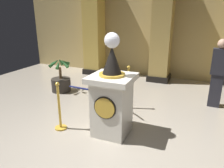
{
  "coord_description": "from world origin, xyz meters",
  "views": [
    {
      "loc": [
        1.28,
        -2.97,
        2.21
      ],
      "look_at": [
        -0.15,
        0.42,
        1.0
      ],
      "focal_mm": 34.05,
      "sensor_mm": 36.0,
      "label": 1
    }
  ],
  "objects_px": {
    "pedestal_clock": "(112,97)",
    "bystander_guest": "(218,72)",
    "stanchion_far": "(60,113)",
    "potted_palm_left": "(61,82)",
    "stanchion_near": "(128,94)"
  },
  "relations": [
    {
      "from": "pedestal_clock",
      "to": "bystander_guest",
      "type": "relative_size",
      "value": 1.15
    },
    {
      "from": "stanchion_far",
      "to": "bystander_guest",
      "type": "bearing_deg",
      "value": 40.19
    },
    {
      "from": "stanchion_far",
      "to": "bystander_guest",
      "type": "distance_m",
      "value": 3.82
    },
    {
      "from": "pedestal_clock",
      "to": "bystander_guest",
      "type": "xyz_separation_m",
      "value": [
        1.86,
        2.18,
        0.15
      ]
    },
    {
      "from": "potted_palm_left",
      "to": "bystander_guest",
      "type": "height_order",
      "value": "bystander_guest"
    },
    {
      "from": "stanchion_near",
      "to": "potted_palm_left",
      "type": "bearing_deg",
      "value": 170.03
    },
    {
      "from": "pedestal_clock",
      "to": "stanchion_far",
      "type": "bearing_deg",
      "value": -165.76
    },
    {
      "from": "stanchion_far",
      "to": "stanchion_near",
      "type": "bearing_deg",
      "value": 57.55
    },
    {
      "from": "stanchion_far",
      "to": "bystander_guest",
      "type": "height_order",
      "value": "bystander_guest"
    },
    {
      "from": "bystander_guest",
      "to": "potted_palm_left",
      "type": "bearing_deg",
      "value": -172.26
    },
    {
      "from": "pedestal_clock",
      "to": "stanchion_far",
      "type": "xyz_separation_m",
      "value": [
        -1.02,
        -0.26,
        -0.4
      ]
    },
    {
      "from": "stanchion_near",
      "to": "stanchion_far",
      "type": "xyz_separation_m",
      "value": [
        -0.93,
        -1.47,
        -0.04
      ]
    },
    {
      "from": "potted_palm_left",
      "to": "stanchion_far",
      "type": "bearing_deg",
      "value": -54.65
    },
    {
      "from": "stanchion_near",
      "to": "stanchion_far",
      "type": "height_order",
      "value": "stanchion_near"
    },
    {
      "from": "pedestal_clock",
      "to": "stanchion_near",
      "type": "height_order",
      "value": "pedestal_clock"
    }
  ]
}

